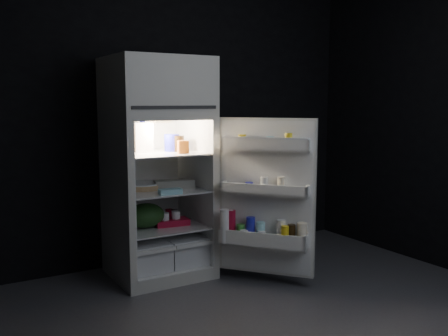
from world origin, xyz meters
TOP-DOWN VIEW (x-y plane):
  - floor at (0.00, 0.00)m, footprint 4.00×3.40m
  - wall_back at (0.00, 1.70)m, footprint 4.00×0.00m
  - refrigerator at (-0.18, 1.32)m, footprint 0.76×0.71m
  - fridge_door at (0.43, 0.66)m, footprint 0.61×0.68m
  - milk_jug at (-0.28, 1.37)m, footprint 0.16×0.16m
  - mayo_jar at (-0.05, 1.31)m, footprint 0.16×0.16m
  - jam_jar at (-0.01, 1.27)m, footprint 0.14×0.14m
  - amber_bottle at (-0.46, 1.33)m, footprint 0.08×0.08m
  - small_carton at (-0.04, 1.11)m, footprint 0.09×0.07m
  - egg_carton at (-0.06, 1.25)m, footprint 0.34×0.19m
  - pie at (-0.29, 1.36)m, footprint 0.43×0.43m
  - flat_package at (-0.20, 1.03)m, footprint 0.18×0.11m
  - wrapped_pkg at (0.01, 1.39)m, footprint 0.13×0.11m
  - produce_bag at (-0.31, 1.26)m, footprint 0.36×0.33m
  - yogurt_tray at (-0.10, 1.22)m, footprint 0.29×0.18m
  - small_can_red at (-0.03, 1.41)m, footprint 0.08×0.08m
  - small_can_silver at (-0.00, 1.38)m, footprint 0.07×0.07m

SIDE VIEW (x-z plane):
  - floor at x=0.00m, z-range 0.00..0.00m
  - yogurt_tray at x=-0.10m, z-range 0.43..0.48m
  - small_can_red at x=-0.03m, z-range 0.43..0.52m
  - small_can_silver at x=0.00m, z-range 0.43..0.52m
  - produce_bag at x=-0.31m, z-range 0.43..0.62m
  - fridge_door at x=0.43m, z-range 0.07..1.29m
  - pie at x=-0.29m, z-range 0.73..0.77m
  - flat_package at x=-0.20m, z-range 0.73..0.77m
  - wrapped_pkg at x=0.01m, z-range 0.73..0.78m
  - egg_carton at x=-0.06m, z-range 0.73..0.80m
  - refrigerator at x=-0.18m, z-range 0.07..1.85m
  - small_carton at x=-0.04m, z-range 1.03..1.13m
  - jam_jar at x=-0.01m, z-range 1.03..1.16m
  - mayo_jar at x=-0.05m, z-range 1.03..1.17m
  - amber_bottle at x=-0.46m, z-range 1.03..1.25m
  - milk_jug at x=-0.28m, z-range 1.03..1.27m
  - wall_back at x=0.00m, z-range 0.00..2.70m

